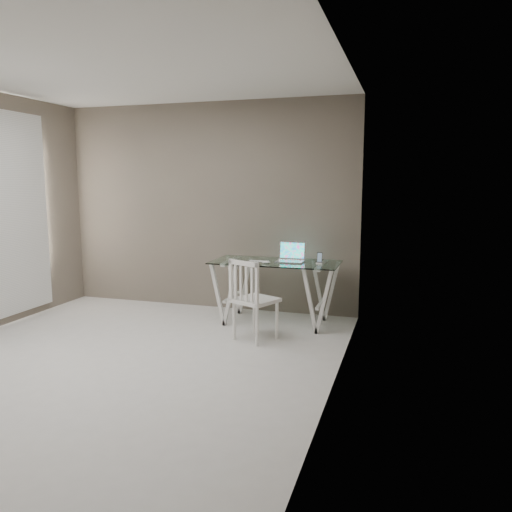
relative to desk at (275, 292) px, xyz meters
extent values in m
plane|color=beige|center=(-1.07, -1.74, -0.38)|extent=(4.50, 4.50, 0.00)
cube|color=white|center=(-1.07, -1.74, 2.32)|extent=(4.00, 4.50, 0.02)
cube|color=#63594D|center=(-1.07, 0.51, 0.97)|extent=(4.00, 0.02, 2.70)
cube|color=#63594D|center=(0.93, -1.74, 0.97)|extent=(0.02, 4.50, 2.70)
cube|color=silver|center=(0.00, 0.00, 0.36)|extent=(1.50, 0.70, 0.01)
cube|color=silver|center=(-0.55, 0.00, -0.02)|extent=(0.24, 0.62, 0.72)
cube|color=silver|center=(0.55, 0.00, -0.02)|extent=(0.24, 0.62, 0.72)
cube|color=white|center=(-0.04, -0.67, 0.05)|extent=(0.53, 0.53, 0.04)
cylinder|color=white|center=(-0.26, -0.75, -0.18)|extent=(0.03, 0.03, 0.41)
cylinder|color=white|center=(0.04, -0.88, -0.18)|extent=(0.03, 0.03, 0.41)
cylinder|color=white|center=(-0.12, -0.45, -0.18)|extent=(0.03, 0.03, 0.41)
cylinder|color=white|center=(0.17, -0.59, -0.18)|extent=(0.03, 0.03, 0.41)
cube|color=white|center=(-0.12, -0.84, 0.27)|extent=(0.38, 0.19, 0.45)
cube|color=silver|center=(0.17, 0.03, 0.37)|extent=(0.32, 0.22, 0.01)
cube|color=#19D899|center=(0.17, 0.16, 0.48)|extent=(0.32, 0.04, 0.21)
cube|color=silver|center=(-0.19, -0.06, 0.37)|extent=(0.25, 0.11, 0.01)
ellipsoid|color=white|center=(-0.07, -0.16, 0.38)|extent=(0.10, 0.06, 0.03)
cube|color=white|center=(0.52, -0.01, 0.37)|extent=(0.07, 0.07, 0.02)
cube|color=black|center=(0.52, 0.00, 0.44)|extent=(0.06, 0.03, 0.12)
camera|label=1|loc=(1.48, -5.63, 1.31)|focal=35.00mm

